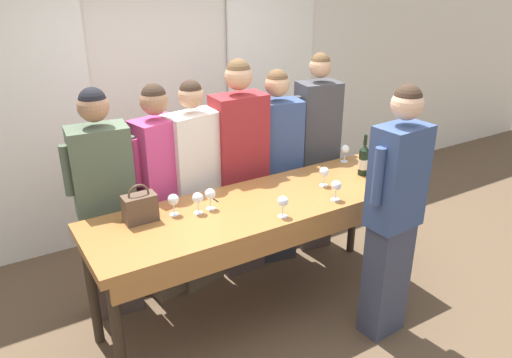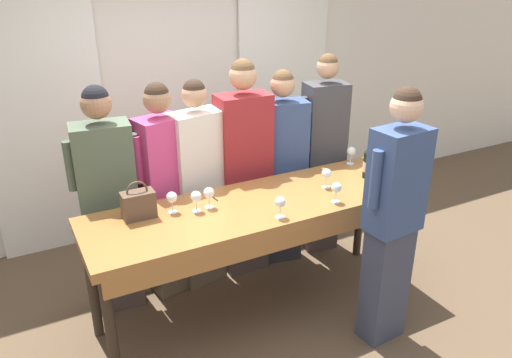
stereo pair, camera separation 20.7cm
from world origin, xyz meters
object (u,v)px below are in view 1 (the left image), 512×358
Objects in this scene: wine_glass_back_right at (345,150)px; guest_navy_coat at (276,167)px; guest_olive_jacket at (106,205)px; tasting_bar at (263,214)px; wine_glass_center_left at (198,199)px; guest_striped_shirt at (240,169)px; guest_beige_cap at (316,153)px; host_pouring at (394,214)px; wine_glass_back_mid at (210,195)px; wine_glass_front_left at (374,167)px; wine_glass_center_right at (173,200)px; wine_bottle at (364,160)px; wine_glass_front_mid at (392,164)px; handbag at (140,207)px; wine_glass_near_host at (324,172)px; guest_cream_sweater at (196,187)px; wine_glass_center_mid at (283,202)px; wine_glass_back_left at (391,173)px; wine_glass_front_right at (336,186)px; guest_pink_top at (162,192)px.

guest_navy_coat reaches higher than wine_glass_back_right.
tasting_bar is at bearing -33.26° from guest_olive_jacket.
wine_glass_center_left is 0.83m from guest_striped_shirt.
guest_navy_coat is 0.95× the size of guest_beige_cap.
wine_glass_back_right is 1.04m from host_pouring.
guest_beige_cap is at bearing -0.00° from guest_navy_coat.
wine_glass_back_mid is 0.09× the size of guest_navy_coat.
wine_glass_front_left and wine_glass_center_right have the same top height.
wine_bottle reaches higher than wine_glass_front_mid.
handbag is 1.75× the size of wine_glass_near_host.
guest_navy_coat reaches higher than guest_cream_sweater.
tasting_bar is 7.46× the size of wine_bottle.
guest_beige_cap is at bearing 56.89° from wine_glass_near_host.
host_pouring is at bearing -31.09° from wine_glass_center_mid.
wine_glass_center_right and wine_glass_back_left have the same top height.
guest_cream_sweater is 1.21m from guest_beige_cap.
wine_glass_center_left is at bearing 175.42° from wine_glass_near_host.
wine_glass_back_mid is 1.00× the size of wine_glass_back_right.
wine_glass_back_mid is at bearing 143.41° from host_pouring.
wine_glass_back_mid is (-1.34, 0.09, -0.02)m from wine_bottle.
host_pouring is at bearing -44.82° from tasting_bar.
handbag is at bearing 171.00° from wine_glass_front_left.
wine_glass_near_host is 1.65m from guest_olive_jacket.
guest_cream_sweater is 0.94× the size of host_pouring.
guest_olive_jacket is at bearing 157.94° from wine_glass_near_host.
wine_glass_front_right and wine_glass_back_right have the same top height.
wine_glass_near_host is at bearing 1.23° from tasting_bar.
wine_glass_near_host is at bearing 97.35° from host_pouring.
guest_beige_cap is at bearing 13.67° from handbag.
handbag is (-0.84, 0.19, 0.19)m from tasting_bar.
guest_navy_coat is (0.53, 0.63, 0.04)m from tasting_bar.
wine_glass_back_right is (1.65, 0.16, 0.00)m from wine_glass_center_right.
handbag is at bearing -175.95° from wine_glass_back_right.
host_pouring reaches higher than wine_glass_front_mid.
host_pouring is at bearing -82.65° from wine_glass_near_host.
handbag is 1.44m from guest_navy_coat.
wine_glass_back_mid is at bearing 176.10° from wine_bottle.
wine_glass_front_right is 1.13m from guest_cream_sweater.
wine_bottle is 0.78m from guest_navy_coat.
wine_glass_front_mid is at bearing -8.82° from wine_glass_back_mid.
wine_glass_center_right is 0.09× the size of guest_cream_sweater.
guest_pink_top is (-0.53, 0.63, 0.05)m from tasting_bar.
guest_cream_sweater is at bearing 76.66° from wine_glass_back_mid.
wine_glass_front_right is at bearing 177.50° from wine_glass_back_left.
guest_olive_jacket is (-0.34, 0.47, -0.15)m from wine_glass_center_right.
wine_glass_center_right is at bearing -100.75° from guest_pink_top.
guest_navy_coat is at bearing 28.25° from wine_glass_center_left.
wine_glass_back_left is (1.84, -0.45, 0.01)m from handbag.
guest_olive_jacket reaches higher than wine_glass_center_mid.
guest_beige_cap reaches higher than wine_glass_back_right.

